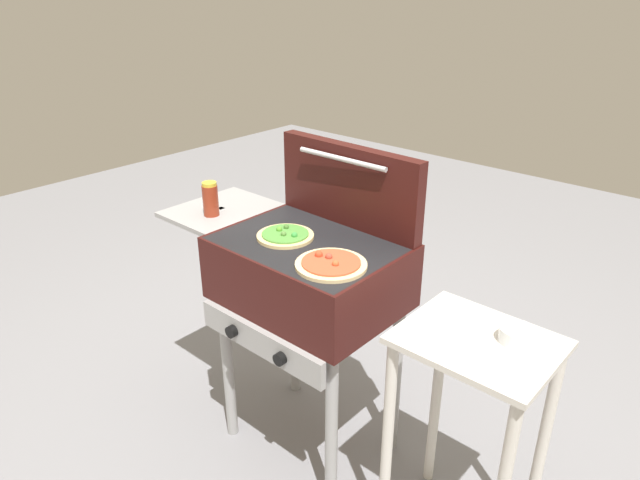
# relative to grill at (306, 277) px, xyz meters

# --- Properties ---
(ground_plane) EXTENTS (8.00, 8.00, 0.00)m
(ground_plane) POSITION_rel_grill_xyz_m (0.01, 0.00, -0.76)
(ground_plane) COLOR gray
(grill) EXTENTS (0.96, 0.53, 0.90)m
(grill) POSITION_rel_grill_xyz_m (0.00, 0.00, 0.00)
(grill) COLOR #38110F
(grill) RESTS_ON ground_plane
(grill_lid_open) EXTENTS (0.63, 0.09, 0.30)m
(grill_lid_open) POSITION_rel_grill_xyz_m (0.01, 0.22, 0.30)
(grill_lid_open) COLOR #38110F
(grill_lid_open) RESTS_ON grill
(pizza_pepperoni) EXTENTS (0.23, 0.23, 0.04)m
(pizza_pepperoni) POSITION_rel_grill_xyz_m (0.20, -0.09, 0.15)
(pizza_pepperoni) COLOR beige
(pizza_pepperoni) RESTS_ON grill
(pizza_veggie) EXTENTS (0.20, 0.20, 0.03)m
(pizza_veggie) POSITION_rel_grill_xyz_m (-0.07, -0.03, 0.15)
(pizza_veggie) COLOR #E0C17F
(pizza_veggie) RESTS_ON grill
(sauce_jar) EXTENTS (0.06, 0.06, 0.13)m
(sauce_jar) POSITION_rel_grill_xyz_m (-0.44, -0.07, 0.21)
(sauce_jar) COLOR maroon
(sauce_jar) RESTS_ON grill
(prep_table) EXTENTS (0.44, 0.36, 0.79)m
(prep_table) POSITION_rel_grill_xyz_m (0.67, 0.00, -0.20)
(prep_table) COLOR beige
(prep_table) RESTS_ON ground_plane
(topping_bowl_near) EXTENTS (0.10, 0.10, 0.04)m
(topping_bowl_near) POSITION_rel_grill_xyz_m (0.76, 0.06, 0.06)
(topping_bowl_near) COLOR silver
(topping_bowl_near) RESTS_ON prep_table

